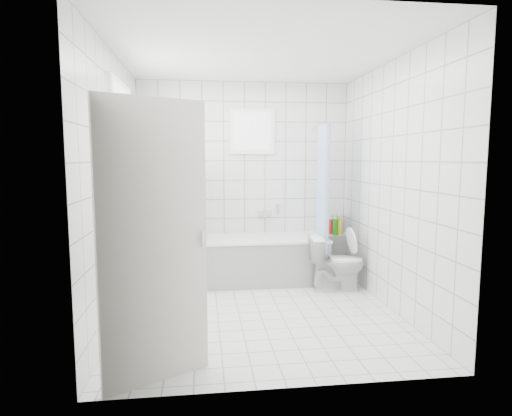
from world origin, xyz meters
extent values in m
plane|color=white|center=(0.00, 0.00, 0.00)|extent=(3.00, 3.00, 0.00)
plane|color=white|center=(0.00, 0.00, 2.60)|extent=(3.00, 3.00, 0.00)
cube|color=white|center=(0.00, 1.50, 1.30)|extent=(2.80, 0.02, 2.60)
cube|color=white|center=(0.00, -1.50, 1.30)|extent=(2.80, 0.02, 2.60)
cube|color=white|center=(-1.40, 0.00, 1.30)|extent=(0.02, 3.00, 2.60)
cube|color=white|center=(1.40, 0.00, 1.30)|extent=(0.02, 3.00, 2.60)
cube|color=white|center=(-1.35, 0.30, 1.60)|extent=(0.01, 0.90, 1.40)
cube|color=white|center=(0.10, 1.46, 1.95)|extent=(0.50, 0.01, 0.50)
cube|color=white|center=(-1.31, 0.30, 0.86)|extent=(0.18, 1.02, 0.08)
cube|color=silver|center=(-0.90, -1.28, 1.00)|extent=(0.72, 0.43, 2.00)
cube|color=white|center=(0.17, 1.12, 0.28)|extent=(1.67, 0.75, 0.55)
cube|color=white|center=(0.17, 1.12, 0.57)|extent=(1.69, 0.77, 0.03)
cube|color=white|center=(-0.74, 1.07, 0.75)|extent=(0.15, 0.85, 1.50)
cube|color=white|center=(1.25, 1.38, 0.28)|extent=(0.40, 0.24, 0.55)
imported|color=white|center=(1.03, 0.63, 0.33)|extent=(0.68, 0.42, 0.67)
cylinder|color=silver|center=(0.95, 1.10, 2.00)|extent=(0.02, 0.80, 0.02)
cube|color=silver|center=(0.27, 1.46, 0.85)|extent=(0.18, 0.06, 0.06)
imported|color=#36A3F6|center=(-1.30, 0.09, 1.00)|extent=(0.11, 0.11, 0.21)
imported|color=pink|center=(-1.30, -0.04, 1.04)|extent=(0.15, 0.15, 0.28)
imported|color=#B3599F|center=(-1.30, 0.57, 1.00)|extent=(0.13, 0.13, 0.20)
cylinder|color=#198A17|center=(1.21, 1.29, 0.66)|extent=(0.06, 0.06, 0.22)
cylinder|color=red|center=(1.19, 1.41, 0.65)|extent=(0.06, 0.06, 0.20)
cylinder|color=yellow|center=(1.28, 1.30, 0.67)|extent=(0.06, 0.06, 0.25)
cylinder|color=blue|center=(1.31, 1.42, 0.67)|extent=(0.06, 0.06, 0.25)
camera|label=1|loc=(-0.56, -4.26, 1.59)|focal=30.00mm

